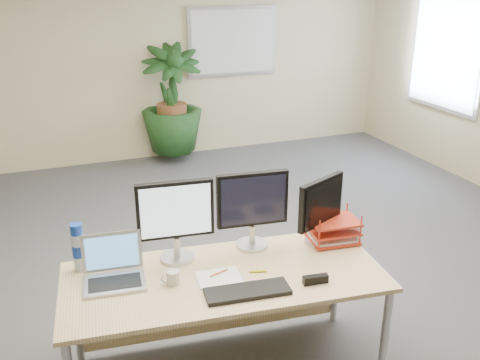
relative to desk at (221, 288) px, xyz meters
name	(u,v)px	position (x,y,z in m)	size (l,w,h in m)	color
floor	(265,312)	(0.50, 0.43, -0.59)	(8.00, 8.00, 0.00)	#4B4C51
back_wall	(148,60)	(0.50, 4.43, 0.76)	(7.00, 0.04, 2.70)	#CABE8F
whiteboard	(233,41)	(1.70, 4.39, 0.96)	(1.30, 0.04, 0.95)	silver
window	(447,49)	(3.96, 2.73, 0.96)	(0.04, 1.30, 1.55)	silver
desk	(221,288)	(0.00, 0.00, 0.00)	(2.01, 1.02, 0.74)	tan
floor_plant	(172,108)	(0.73, 4.13, 0.16)	(0.84, 0.84, 1.50)	#143815
monitor_left	(176,216)	(-0.23, 0.18, 0.46)	(0.48, 0.22, 0.53)	silver
monitor_right	(252,205)	(0.28, 0.17, 0.46)	(0.47, 0.21, 0.52)	silver
monitor_dark	(321,207)	(0.72, 0.05, 0.42)	(0.40, 0.20, 0.46)	silver
laptop	(114,270)	(-0.64, 0.08, 0.22)	(0.39, 0.35, 0.25)	#B4B4B8
keyboard	(248,291)	(0.04, -0.34, 0.17)	(0.49, 0.16, 0.03)	black
coffee_mug	(173,278)	(-0.33, -0.09, 0.20)	(0.11, 0.08, 0.09)	silver
spiral_notebook	(219,278)	(-0.06, -0.13, 0.16)	(0.26, 0.20, 0.01)	white
orange_pen	(219,273)	(-0.05, -0.10, 0.17)	(0.01, 0.01, 0.13)	#E35719
yellow_highlighter	(258,271)	(0.19, -0.15, 0.16)	(0.01, 0.01, 0.11)	yellow
water_bottle	(79,248)	(-0.82, 0.27, 0.30)	(0.08, 0.08, 0.31)	silver
letter_tray	(333,232)	(0.82, 0.04, 0.23)	(0.35, 0.28, 0.15)	#B12B15
stapler	(315,279)	(0.46, -0.38, 0.18)	(0.15, 0.04, 0.05)	black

